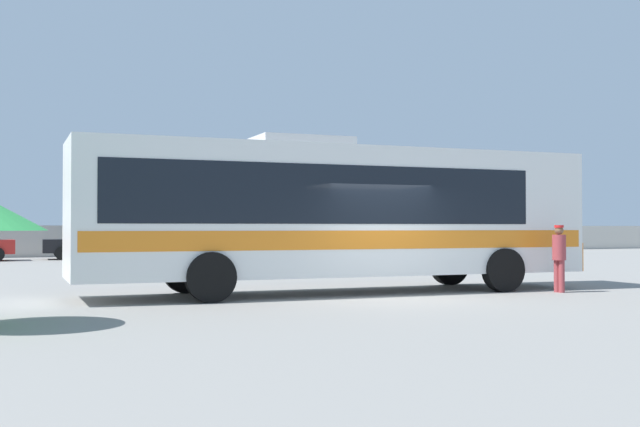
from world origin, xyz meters
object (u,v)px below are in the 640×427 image
coach_bus_white_orange (332,211)px  roadside_tree_midleft (136,183)px  parked_car_second_black (92,243)px  attendant_by_bus_door (559,254)px  parked_car_third_maroon (214,242)px  parked_car_rightmost_red (332,241)px

coach_bus_white_orange → roadside_tree_midleft: roadside_tree_midleft is taller
parked_car_second_black → roadside_tree_midleft: roadside_tree_midleft is taller
attendant_by_bus_door → parked_car_second_black: attendant_by_bus_door is taller
coach_bus_white_orange → parked_car_second_black: bearing=96.6°
coach_bus_white_orange → roadside_tree_midleft: 28.82m
coach_bus_white_orange → parked_car_third_maroon: coach_bus_white_orange is taller
coach_bus_white_orange → attendant_by_bus_door: size_ratio=7.73×
attendant_by_bus_door → parked_car_third_maroon: size_ratio=0.35×
attendant_by_bus_door → parked_car_third_maroon: bearing=94.2°
coach_bus_white_orange → roadside_tree_midleft: bearing=88.7°
coach_bus_white_orange → attendant_by_bus_door: coach_bus_white_orange is taller
parked_car_second_black → parked_car_third_maroon: (5.85, -0.78, -0.00)m
roadside_tree_midleft → parked_car_rightmost_red: bearing=-34.2°
parked_car_third_maroon → roadside_tree_midleft: size_ratio=0.76×
roadside_tree_midleft → coach_bus_white_orange: bearing=-91.3°
coach_bus_white_orange → parked_car_second_black: 22.55m
parked_car_rightmost_red → parked_car_second_black: bearing=179.6°
coach_bus_white_orange → roadside_tree_midleft: size_ratio=2.05×
parked_car_rightmost_red → roadside_tree_midleft: roadside_tree_midleft is taller
attendant_by_bus_door → roadside_tree_midleft: (-4.35, 30.74, 3.16)m
parked_car_rightmost_red → roadside_tree_midleft: bearing=145.8°
coach_bus_white_orange → parked_car_second_black: size_ratio=2.72×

